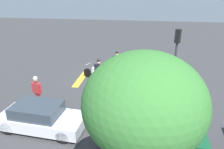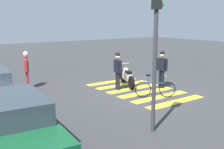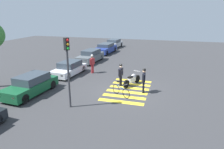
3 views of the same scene
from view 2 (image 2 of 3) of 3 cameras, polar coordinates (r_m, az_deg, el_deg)
name	(u,v)px [view 2 (image 2 of 3)]	position (r m, az deg, el deg)	size (l,w,h in m)	color
ground_plane	(140,90)	(12.82, 5.90, -3.37)	(60.00, 60.00, 0.00)	#38383A
police_motorcycle	(127,77)	(13.59, 3.17, -0.47)	(2.14, 1.05, 1.04)	black
leaning_bicycle	(155,89)	(11.66, 9.12, -3.00)	(1.01, 1.46, 1.01)	black
officer_on_foot	(118,68)	(12.69, 1.22, 1.41)	(0.67, 0.29, 1.81)	black
officer_by_motorcycle	(162,66)	(13.23, 10.50, 1.76)	(0.69, 0.24, 1.85)	black
pedestrian_bystander	(26,67)	(13.55, -17.69, 1.53)	(0.66, 0.34, 1.82)	#B22D33
crosswalk_stripes	(140,90)	(12.82, 5.90, -3.35)	(4.95, 3.06, 0.01)	yellow
car_green_compact	(15,125)	(7.34, -19.88, -10.04)	(4.36, 2.01, 1.39)	black
traffic_light_pole	(156,35)	(7.67, 9.35, 8.25)	(0.33, 0.36, 4.26)	#38383D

